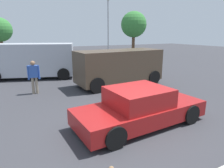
# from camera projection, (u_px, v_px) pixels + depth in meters

# --- Properties ---
(ground_plane) EXTENTS (80.00, 80.00, 0.00)m
(ground_plane) POSITION_uv_depth(u_px,v_px,m) (134.00, 127.00, 6.26)
(ground_plane) COLOR #38383D
(sedan_foreground) EXTENTS (4.40, 2.03, 1.24)m
(sedan_foreground) POSITION_uv_depth(u_px,v_px,m) (140.00, 108.00, 6.34)
(sedan_foreground) COLOR maroon
(sedan_foreground) RESTS_ON ground_plane
(van_white) EXTENTS (5.64, 3.56, 2.26)m
(van_white) POSITION_uv_depth(u_px,v_px,m) (32.00, 60.00, 12.94)
(van_white) COLOR #B2B7C1
(van_white) RESTS_ON ground_plane
(suv_dark) EXTENTS (4.96, 2.22, 1.99)m
(suv_dark) POSITION_uv_depth(u_px,v_px,m) (119.00, 66.00, 11.21)
(suv_dark) COLOR #4C3D2D
(suv_dark) RESTS_ON ground_plane
(pedestrian) EXTENTS (0.56, 0.31, 1.63)m
(pedestrian) POSITION_uv_depth(u_px,v_px,m) (34.00, 74.00, 9.52)
(pedestrian) COLOR gray
(pedestrian) RESTS_ON ground_plane
(light_post_mid) EXTENTS (0.44, 0.44, 7.26)m
(light_post_mid) POSITION_uv_depth(u_px,v_px,m) (108.00, 18.00, 24.90)
(light_post_mid) COLOR gray
(light_post_mid) RESTS_ON ground_plane
(tree_back_left) EXTENTS (3.40, 3.40, 5.76)m
(tree_back_left) POSITION_uv_depth(u_px,v_px,m) (134.00, 25.00, 26.16)
(tree_back_left) COLOR brown
(tree_back_left) RESTS_ON ground_plane
(tree_back_right) EXTENTS (2.75, 2.75, 4.69)m
(tree_back_right) POSITION_uv_depth(u_px,v_px,m) (0.00, 30.00, 22.73)
(tree_back_right) COLOR brown
(tree_back_right) RESTS_ON ground_plane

